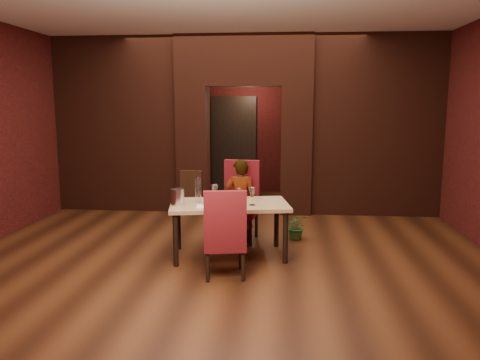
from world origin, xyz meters
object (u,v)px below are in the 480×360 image
object	(u,v)px
wine_glass_b	(239,195)
dining_table	(229,230)
wine_glass_a	(215,194)
wine_glass_c	(252,196)
water_bottle	(198,189)
wine_bucket	(178,197)
person_seated	(240,201)
chair_near	(225,232)
potted_plant	(297,227)
chair_far	(239,201)

from	to	relation	value
wine_glass_b	dining_table	bearing A→B (deg)	-159.04
wine_glass_a	wine_glass_c	distance (m)	0.52
water_bottle	wine_glass_b	bearing A→B (deg)	0.32
wine_bucket	wine_glass_b	bearing A→B (deg)	15.80
water_bottle	person_seated	bearing A→B (deg)	49.30
wine_glass_a	wine_glass_b	xyz separation A→B (m)	(0.32, 0.01, -0.02)
person_seated	chair_near	bearing A→B (deg)	79.95
dining_table	potted_plant	distance (m)	1.25
wine_glass_b	water_bottle	bearing A→B (deg)	-179.68
dining_table	wine_glass_a	xyz separation A→B (m)	(-0.20, 0.04, 0.47)
potted_plant	water_bottle	bearing A→B (deg)	-148.61
person_seated	wine_glass_a	distance (m)	0.69
chair_far	wine_glass_c	distance (m)	0.90
dining_table	chair_near	distance (m)	0.74
wine_glass_b	person_seated	bearing A→B (deg)	93.71
dining_table	person_seated	xyz separation A→B (m)	(0.08, 0.63, 0.25)
wine_glass_a	wine_bucket	size ratio (longest dim) A/B	1.11
dining_table	chair_near	xyz separation A→B (m)	(0.03, -0.72, 0.17)
water_bottle	chair_near	bearing A→B (deg)	-59.94
chair_near	wine_glass_b	size ratio (longest dim) A/B	5.56
dining_table	water_bottle	bearing A→B (deg)	163.96
dining_table	potted_plant	world-z (taller)	dining_table
wine_bucket	chair_near	bearing A→B (deg)	-39.54
wine_glass_a	dining_table	bearing A→B (deg)	-10.77
potted_plant	dining_table	bearing A→B (deg)	-136.80
chair_near	wine_glass_a	world-z (taller)	chair_near
person_seated	wine_glass_b	distance (m)	0.61
dining_table	wine_glass_c	distance (m)	0.57
person_seated	wine_glass_c	distance (m)	0.79
dining_table	person_seated	bearing A→B (deg)	72.26
dining_table	chair_far	world-z (taller)	chair_far
person_seated	wine_glass_a	world-z (taller)	person_seated
wine_glass_c	potted_plant	bearing A→B (deg)	57.80
water_bottle	potted_plant	world-z (taller)	water_bottle
wine_bucket	water_bottle	bearing A→B (deg)	43.28
chair_far	person_seated	size ratio (longest dim) A/B	0.96
wine_glass_a	water_bottle	xyz separation A→B (m)	(-0.22, 0.01, 0.05)
person_seated	wine_glass_c	bearing A→B (deg)	99.22
dining_table	wine_glass_b	distance (m)	0.47
person_seated	dining_table	bearing A→B (deg)	74.65
wine_glass_c	wine_glass_b	bearing A→B (deg)	140.87
wine_glass_a	wine_glass_b	size ratio (longest dim) A/B	1.23
water_bottle	potted_plant	size ratio (longest dim) A/B	0.88
chair_near	water_bottle	xyz separation A→B (m)	(-0.44, 0.77, 0.36)
wine_glass_c	person_seated	bearing A→B (deg)	106.86
person_seated	wine_bucket	distance (m)	1.10
wine_glass_c	water_bottle	world-z (taller)	water_bottle
chair_far	water_bottle	size ratio (longest dim) A/B	3.49
potted_plant	wine_glass_a	bearing A→B (deg)	-143.56
wine_glass_b	wine_bucket	world-z (taller)	wine_bucket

